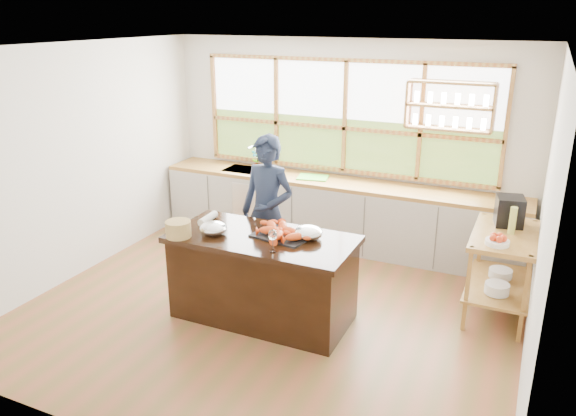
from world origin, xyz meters
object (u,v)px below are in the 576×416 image
Objects in this scene: espresso_machine at (509,211)px; island at (263,277)px; wicker_basket at (178,229)px; cook at (267,213)px.

island is at bearing -159.31° from espresso_machine.
wicker_basket is at bearing -161.03° from espresso_machine.
island is at bearing -62.08° from cook.
wicker_basket is at bearing -155.29° from island.
cook reaches higher than espresso_machine.
island is 0.98m from wicker_basket.
wicker_basket is (-0.75, -0.35, 0.53)m from island.
espresso_machine is 3.40m from wicker_basket.
cook is 6.96× the size of wicker_basket.
espresso_machine is (2.19, 1.36, 0.60)m from island.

